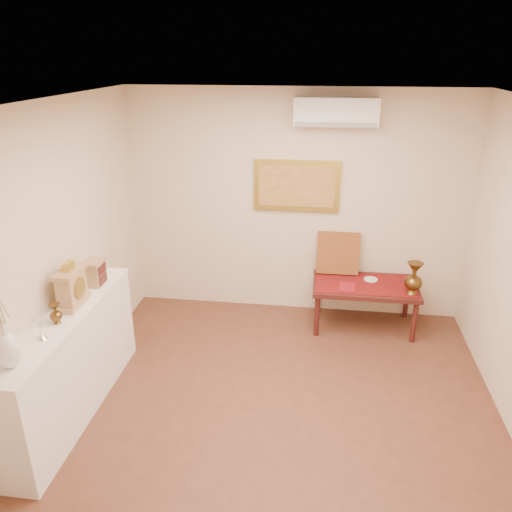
% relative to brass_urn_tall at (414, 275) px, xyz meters
% --- Properties ---
extents(floor, '(4.50, 4.50, 0.00)m').
position_rel_brass_urn_tall_xyz_m(floor, '(-1.34, -1.70, -0.78)').
color(floor, brown).
rests_on(floor, ground).
extents(ceiling, '(4.50, 4.50, 0.00)m').
position_rel_brass_urn_tall_xyz_m(ceiling, '(-1.34, -1.70, 1.92)').
color(ceiling, silver).
rests_on(ceiling, ground).
extents(wall_back, '(4.00, 0.02, 2.70)m').
position_rel_brass_urn_tall_xyz_m(wall_back, '(-1.34, 0.55, 0.57)').
color(wall_back, beige).
rests_on(wall_back, ground).
extents(wall_left, '(0.02, 4.50, 2.70)m').
position_rel_brass_urn_tall_xyz_m(wall_left, '(-3.34, -1.70, 0.57)').
color(wall_left, beige).
rests_on(wall_left, ground).
extents(candlestick, '(0.09, 0.09, 0.19)m').
position_rel_brass_urn_tall_xyz_m(candlestick, '(-3.15, -2.07, 0.29)').
color(candlestick, silver).
rests_on(candlestick, display_ledge).
extents(brass_urn_small, '(0.10, 0.10, 0.23)m').
position_rel_brass_urn_tall_xyz_m(brass_urn_small, '(-3.16, -1.83, 0.31)').
color(brass_urn_small, brown).
rests_on(brass_urn_small, display_ledge).
extents(table_cloth, '(1.14, 0.59, 0.01)m').
position_rel_brass_urn_tall_xyz_m(table_cloth, '(-0.49, 0.18, -0.23)').
color(table_cloth, maroon).
rests_on(table_cloth, low_table).
extents(brass_urn_tall, '(0.20, 0.20, 0.44)m').
position_rel_brass_urn_tall_xyz_m(brass_urn_tall, '(0.00, 0.00, 0.00)').
color(brass_urn_tall, brown).
rests_on(brass_urn_tall, table_cloth).
extents(plate, '(0.16, 0.16, 0.01)m').
position_rel_brass_urn_tall_xyz_m(plate, '(-0.43, 0.29, -0.22)').
color(plate, silver).
rests_on(plate, table_cloth).
extents(menu, '(0.20, 0.26, 0.01)m').
position_rel_brass_urn_tall_xyz_m(menu, '(-0.71, 0.04, -0.22)').
color(menu, maroon).
rests_on(menu, table_cloth).
extents(cushion, '(0.50, 0.20, 0.51)m').
position_rel_brass_urn_tall_xyz_m(cushion, '(-0.82, 0.46, 0.03)').
color(cushion, '#601B13').
rests_on(cushion, table_cloth).
extents(display_ledge, '(0.37, 2.02, 0.98)m').
position_rel_brass_urn_tall_xyz_m(display_ledge, '(-3.17, -1.70, -0.29)').
color(display_ledge, white).
rests_on(display_ledge, floor).
extents(mantel_clock, '(0.17, 0.36, 0.41)m').
position_rel_brass_urn_tall_xyz_m(mantel_clock, '(-3.16, -1.51, 0.37)').
color(mantel_clock, tan).
rests_on(mantel_clock, display_ledge).
extents(wooden_chest, '(0.16, 0.21, 0.24)m').
position_rel_brass_urn_tall_xyz_m(wooden_chest, '(-3.15, -1.09, 0.32)').
color(wooden_chest, tan).
rests_on(wooden_chest, display_ledge).
extents(low_table, '(1.20, 0.70, 0.55)m').
position_rel_brass_urn_tall_xyz_m(low_table, '(-0.49, 0.18, -0.30)').
color(low_table, '#441714').
rests_on(low_table, floor).
extents(painting, '(1.00, 0.06, 0.60)m').
position_rel_brass_urn_tall_xyz_m(painting, '(-1.34, 0.53, 0.82)').
color(painting, gold).
rests_on(painting, wall_back).
extents(ac_unit, '(0.90, 0.25, 0.30)m').
position_rel_brass_urn_tall_xyz_m(ac_unit, '(-0.94, 0.42, 1.67)').
color(ac_unit, white).
rests_on(ac_unit, wall_back).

